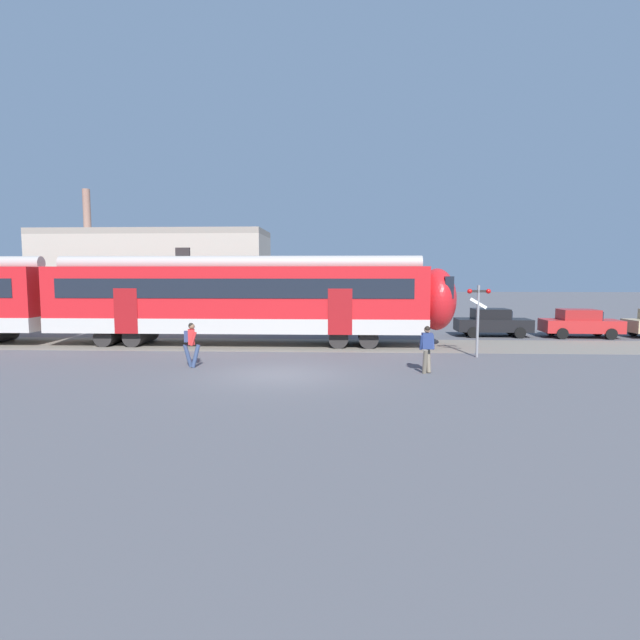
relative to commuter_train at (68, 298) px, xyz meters
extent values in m
plane|color=#515156|center=(11.42, -7.18, -2.25)|extent=(160.00, 160.00, 0.00)
cube|color=slate|center=(-2.48, 0.00, -2.25)|extent=(80.00, 4.40, 0.01)
cube|color=#B7B2AD|center=(8.52, 0.00, -1.20)|extent=(18.00, 3.06, 0.70)
cube|color=red|center=(8.52, 0.00, 0.35)|extent=(18.00, 3.00, 2.40)
cube|color=black|center=(8.52, -1.51, 0.55)|extent=(16.56, 0.03, 0.90)
cube|color=maroon|center=(13.47, -1.52, -0.50)|extent=(1.10, 0.04, 2.10)
cube|color=maroon|center=(3.57, -1.52, -0.50)|extent=(1.10, 0.04, 2.10)
cylinder|color=#9C9793|center=(8.52, 0.00, 1.73)|extent=(17.64, 0.70, 0.70)
cube|color=black|center=(5.82, 0.00, 2.28)|extent=(0.70, 0.12, 0.40)
cylinder|color=black|center=(14.80, 0.00, -1.80)|extent=(0.90, 2.40, 0.90)
cylinder|color=black|center=(13.40, 0.00, -1.80)|extent=(0.90, 2.40, 0.90)
cylinder|color=black|center=(3.64, 0.00, -1.80)|extent=(0.90, 2.40, 0.90)
cylinder|color=black|center=(2.24, 0.00, -1.80)|extent=(0.90, 2.40, 0.90)
ellipsoid|color=red|center=(18.07, 0.00, 0.00)|extent=(1.80, 2.85, 2.95)
cube|color=black|center=(18.42, 0.00, 0.60)|extent=(0.40, 2.40, 1.00)
cylinder|color=navy|center=(8.15, -6.01, -1.82)|extent=(0.38, 0.24, 0.87)
cylinder|color=navy|center=(7.83, -5.92, -1.82)|extent=(0.38, 0.24, 0.87)
cube|color=red|center=(7.99, -5.96, -1.11)|extent=(0.33, 0.41, 0.56)
cylinder|color=red|center=(7.85, -5.78, -1.16)|extent=(0.26, 0.16, 0.52)
cylinder|color=red|center=(8.13, -6.15, -1.16)|extent=(0.26, 0.16, 0.52)
sphere|color=brown|center=(8.01, -5.96, -0.72)|extent=(0.22, 0.22, 0.22)
sphere|color=black|center=(7.99, -5.96, -0.69)|extent=(0.20, 0.20, 0.20)
cube|color=navy|center=(7.82, -6.01, -1.09)|extent=(0.23, 0.31, 0.40)
cylinder|color=#6B6051|center=(16.61, -6.53, -1.82)|extent=(0.17, 0.36, 0.87)
cylinder|color=#6B6051|center=(16.45, -6.82, -1.82)|extent=(0.17, 0.36, 0.87)
cube|color=navy|center=(16.53, -6.68, -1.11)|extent=(0.37, 0.26, 0.56)
cylinder|color=navy|center=(16.31, -6.77, -1.16)|extent=(0.10, 0.25, 0.52)
cylinder|color=navy|center=(16.74, -6.59, -1.16)|extent=(0.10, 0.25, 0.52)
sphere|color=#9E7051|center=(16.53, -6.66, -0.72)|extent=(0.22, 0.22, 0.22)
sphere|color=black|center=(16.53, -6.68, -0.69)|extent=(0.20, 0.20, 0.20)
cube|color=black|center=(21.90, 3.89, -1.61)|extent=(4.03, 1.72, 0.68)
cube|color=black|center=(21.75, 3.90, -0.99)|extent=(1.93, 1.48, 0.56)
cube|color=black|center=(22.70, 3.88, -1.03)|extent=(0.15, 1.37, 0.48)
cylinder|color=black|center=(23.16, 4.65, -1.95)|extent=(0.60, 0.21, 0.60)
cylinder|color=black|center=(23.13, 3.09, -1.95)|extent=(0.60, 0.21, 0.60)
cylinder|color=black|center=(20.68, 4.70, -1.95)|extent=(0.60, 0.21, 0.60)
cylinder|color=black|center=(20.65, 3.14, -1.95)|extent=(0.60, 0.21, 0.60)
cube|color=#B22323|center=(26.53, 3.57, -1.61)|extent=(4.07, 1.83, 0.68)
cube|color=maroon|center=(26.38, 3.58, -0.99)|extent=(1.97, 1.53, 0.56)
cube|color=black|center=(27.33, 3.54, -1.03)|extent=(0.18, 1.37, 0.48)
cylinder|color=black|center=(27.80, 4.29, -1.95)|extent=(0.61, 0.23, 0.60)
cylinder|color=black|center=(27.73, 2.74, -1.95)|extent=(0.61, 0.23, 0.60)
cylinder|color=black|center=(25.32, 4.41, -1.95)|extent=(0.61, 0.23, 0.60)
cylinder|color=black|center=(25.25, 2.85, -1.95)|extent=(0.61, 0.23, 0.60)
cylinder|color=black|center=(29.85, 4.47, -1.95)|extent=(0.61, 0.23, 0.60)
cylinder|color=gray|center=(19.18, -3.19, -0.75)|extent=(0.11, 0.11, 3.00)
cube|color=black|center=(19.18, -3.19, 0.50)|extent=(0.80, 0.10, 0.10)
sphere|color=red|center=(18.80, -3.25, 0.50)|extent=(0.20, 0.20, 0.20)
sphere|color=red|center=(19.56, -3.25, 0.50)|extent=(0.20, 0.20, 0.20)
cube|color=white|center=(19.18, -3.22, 0.00)|extent=(0.72, 0.03, 0.48)
cube|color=#B2A899|center=(0.69, 9.69, 0.75)|extent=(15.26, 5.00, 6.00)
cube|color=gray|center=(0.69, 9.69, 3.95)|extent=(15.26, 5.00, 0.40)
cylinder|color=#8C6656|center=(-3.89, 9.69, 5.35)|extent=(0.50, 0.50, 3.20)
camera|label=1|loc=(13.60, -24.02, 1.22)|focal=28.00mm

